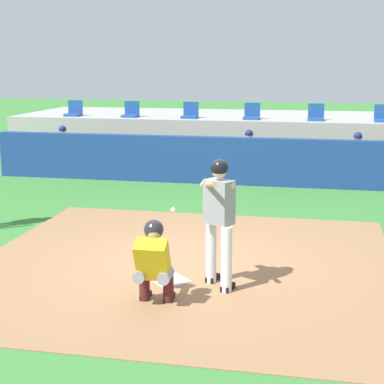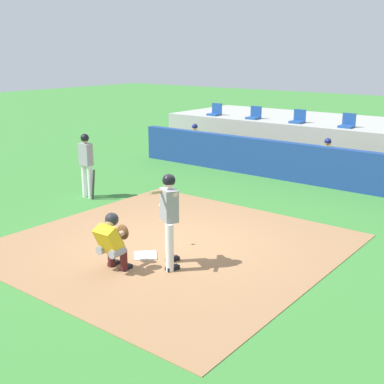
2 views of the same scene
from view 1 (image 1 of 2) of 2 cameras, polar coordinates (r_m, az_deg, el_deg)
name	(u,v)px [view 1 (image 1 of 2)]	position (r m, az deg, el deg)	size (l,w,h in m)	color
ground_plane	(183,264)	(9.65, -0.85, -6.67)	(80.00, 80.00, 0.00)	#387A33
dirt_infield	(183,264)	(9.65, -0.85, -6.63)	(6.40, 6.40, 0.01)	#936B47
home_plate	(171,280)	(8.90, -1.98, -8.13)	(0.44, 0.44, 0.02)	white
batter_at_plate	(218,215)	(8.41, 2.45, -2.12)	(0.56, 0.90, 1.80)	silver
catcher_crouched	(154,259)	(7.95, -3.54, -6.18)	(0.49, 1.79, 1.13)	gray
dugout_wall	(238,161)	(15.75, 4.30, 2.85)	(13.00, 0.30, 1.20)	navy
dugout_bench	(243,169)	(16.79, 4.72, 2.12)	(11.80, 0.44, 0.45)	olive
dugout_player_0	(62,148)	(17.93, -11.91, 3.98)	(0.49, 0.70, 1.30)	#939399
dugout_player_1	(248,154)	(16.55, 5.18, 3.54)	(0.49, 0.70, 1.30)	#939399
dugout_player_2	(357,157)	(16.47, 14.95, 3.14)	(0.49, 0.70, 1.30)	#939399
stands_platform	(256,137)	(20.06, 5.95, 5.07)	(15.00, 4.40, 1.40)	#9E9E99
stadium_seat_0	(74,112)	(19.86, -10.80, 7.28)	(0.46, 0.46, 0.48)	#1E478C
stadium_seat_1	(131,113)	(19.23, -5.64, 7.28)	(0.46, 0.46, 0.48)	#1E478C
stadium_seat_2	(190,114)	(18.77, -0.17, 7.22)	(0.46, 0.46, 0.48)	#1E478C
stadium_seat_3	(252,115)	(18.47, 5.52, 7.10)	(0.46, 0.46, 0.48)	#1E478C
stadium_seat_4	(316,116)	(18.37, 11.33, 6.89)	(0.46, 0.46, 0.48)	#1E478C
stadium_seat_5	(383,117)	(18.45, 17.14, 6.62)	(0.46, 0.46, 0.48)	#1E478C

